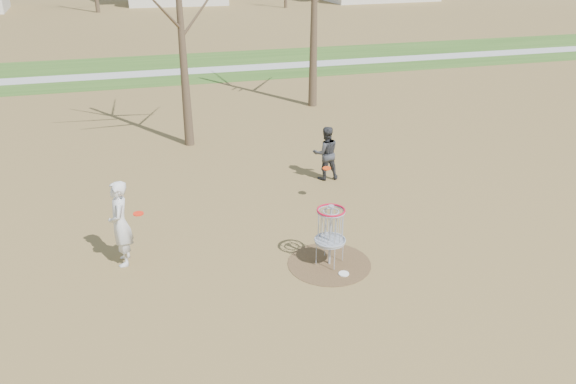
% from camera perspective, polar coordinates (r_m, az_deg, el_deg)
% --- Properties ---
extents(ground, '(160.00, 160.00, 0.00)m').
position_cam_1_polar(ground, '(12.18, 4.20, -7.28)').
color(ground, brown).
rests_on(ground, ground).
extents(green_band, '(160.00, 8.00, 0.01)m').
position_cam_1_polar(green_band, '(31.58, -8.92, 12.47)').
color(green_band, '#2D5119').
rests_on(green_band, ground).
extents(footpath, '(160.00, 1.50, 0.01)m').
position_cam_1_polar(footpath, '(30.61, -8.67, 12.13)').
color(footpath, '#9E9E99').
rests_on(footpath, green_band).
extents(dirt_circle, '(1.80, 1.80, 0.01)m').
position_cam_1_polar(dirt_circle, '(12.18, 4.21, -7.26)').
color(dirt_circle, '#47331E').
rests_on(dirt_circle, ground).
extents(player_standing, '(0.47, 0.70, 1.88)m').
position_cam_1_polar(player_standing, '(12.25, -16.68, -3.10)').
color(player_standing, silver).
rests_on(player_standing, ground).
extents(player_throwing, '(0.80, 0.64, 1.57)m').
position_cam_1_polar(player_throwing, '(16.08, 3.86, 3.97)').
color(player_throwing, '#313236').
rests_on(player_throwing, ground).
extents(disc_grounded, '(0.22, 0.22, 0.02)m').
position_cam_1_polar(disc_grounded, '(11.84, 5.69, -8.26)').
color(disc_grounded, white).
rests_on(disc_grounded, dirt_circle).
extents(discs_in_play, '(5.00, 2.10, 0.27)m').
position_cam_1_polar(discs_in_play, '(13.14, -4.14, 0.47)').
color(discs_in_play, red).
rests_on(discs_in_play, ground).
extents(disc_golf_basket, '(0.64, 0.64, 1.35)m').
position_cam_1_polar(disc_golf_basket, '(11.73, 4.34, -3.47)').
color(disc_golf_basket, '#9EA3AD').
rests_on(disc_golf_basket, ground).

